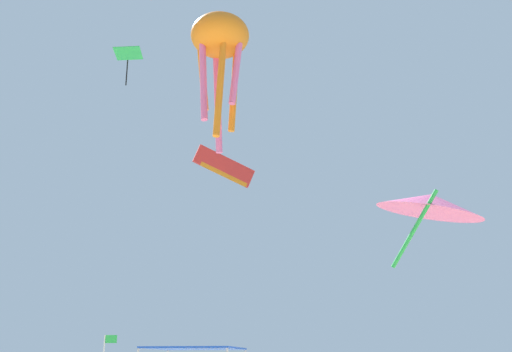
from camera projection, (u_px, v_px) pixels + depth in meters
name	position (u px, v px, depth m)	size (l,w,h in m)	color
canopy_tent	(195.00, 351.00, 20.58)	(3.04, 3.21, 2.42)	#B2B2B7
kite_diamond_green	(128.00, 55.00, 37.95)	(1.98, 1.98, 2.34)	green
kite_octopus_orange	(220.00, 42.00, 32.46)	(3.85, 3.85, 7.57)	orange
kite_delta_pink	(430.00, 203.00, 25.37)	(6.14, 6.12, 3.82)	pink
kite_parafoil_red	(224.00, 167.00, 49.81)	(4.93, 2.82, 3.29)	red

